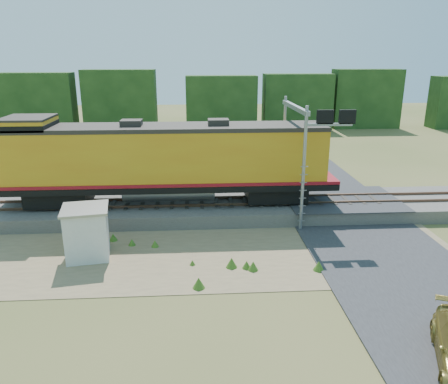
{
  "coord_description": "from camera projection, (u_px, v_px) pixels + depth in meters",
  "views": [
    {
      "loc": [
        -2.06,
        -19.47,
        9.46
      ],
      "look_at": [
        -0.62,
        3.0,
        2.4
      ],
      "focal_mm": 35.0,
      "sensor_mm": 36.0,
      "label": 1
    }
  ],
  "objects": [
    {
      "name": "signal_gantry",
      "position": [
        302.0,
        132.0,
        25.26
      ],
      "size": [
        2.76,
        6.2,
        6.96
      ],
      "color": "gray",
      "rests_on": "ground"
    },
    {
      "name": "rails",
      "position": [
        231.0,
        201.0,
        26.94
      ],
      "size": [
        70.0,
        1.54,
        0.16
      ],
      "color": "brown",
      "rests_on": "ballast"
    },
    {
      "name": "ground",
      "position": [
        240.0,
        256.0,
        21.49
      ],
      "size": [
        140.0,
        140.0,
        0.0
      ],
      "primitive_type": "plane",
      "color": "#475123",
      "rests_on": "ground"
    },
    {
      "name": "locomotive",
      "position": [
        163.0,
        160.0,
        25.9
      ],
      "size": [
        20.1,
        3.06,
        5.19
      ],
      "color": "black",
      "rests_on": "rails"
    },
    {
      "name": "weed_clumps",
      "position": [
        169.0,
        257.0,
        21.37
      ],
      "size": [
        15.0,
        6.2,
        0.56
      ],
      "primitive_type": null,
      "color": "#3D671D",
      "rests_on": "ground"
    },
    {
      "name": "road",
      "position": [
        373.0,
        245.0,
        22.6
      ],
      "size": [
        7.0,
        66.0,
        0.86
      ],
      "color": "#38383A",
      "rests_on": "ground"
    },
    {
      "name": "tree_line_north",
      "position": [
        211.0,
        107.0,
        56.76
      ],
      "size": [
        130.0,
        3.0,
        6.5
      ],
      "color": "#1A3613",
      "rests_on": "ground"
    },
    {
      "name": "shed",
      "position": [
        87.0,
        232.0,
        21.08
      ],
      "size": [
        2.47,
        2.47,
        2.56
      ],
      "rotation": [
        0.0,
        0.0,
        0.16
      ],
      "color": "silver",
      "rests_on": "ground"
    },
    {
      "name": "ballast",
      "position": [
        231.0,
        208.0,
        27.09
      ],
      "size": [
        70.0,
        5.0,
        0.8
      ],
      "primitive_type": "cube",
      "color": "slate",
      "rests_on": "ground"
    },
    {
      "name": "dirt_shoulder",
      "position": [
        200.0,
        253.0,
        21.84
      ],
      "size": [
        26.0,
        8.0,
        0.03
      ],
      "primitive_type": "cube",
      "color": "#8C7754",
      "rests_on": "ground"
    }
  ]
}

